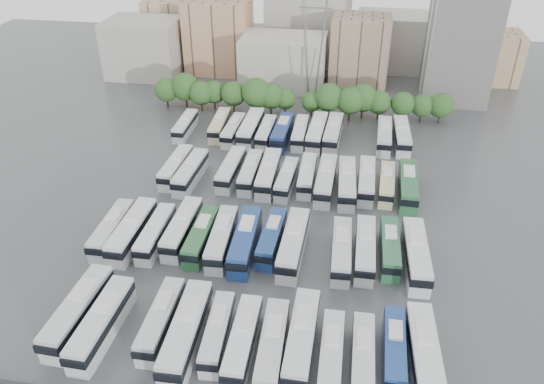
% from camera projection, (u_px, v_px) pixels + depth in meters
% --- Properties ---
extents(ground, '(220.00, 220.00, 0.00)m').
position_uv_depth(ground, '(266.00, 225.00, 80.61)').
color(ground, '#424447').
rests_on(ground, ground).
extents(tree_line, '(64.70, 7.70, 8.12)m').
position_uv_depth(tree_line, '(294.00, 96.00, 113.80)').
color(tree_line, black).
rests_on(tree_line, ground).
extents(city_buildings, '(102.00, 35.00, 20.00)m').
position_uv_depth(city_buildings, '(285.00, 40.00, 137.72)').
color(city_buildings, '#9E998E').
rests_on(city_buildings, ground).
extents(apartment_tower, '(14.00, 14.00, 26.00)m').
position_uv_depth(apartment_tower, '(461.00, 43.00, 117.73)').
color(apartment_tower, silver).
rests_on(apartment_tower, ground).
extents(electricity_pylon, '(9.00, 6.91, 33.83)m').
position_uv_depth(electricity_pylon, '(315.00, 20.00, 112.41)').
color(electricity_pylon, slate).
rests_on(electricity_pylon, ground).
extents(bus_r0_s1, '(3.42, 13.42, 4.18)m').
position_uv_depth(bus_r0_s1, '(79.00, 311.00, 62.39)').
color(bus_r0_s1, silver).
rests_on(bus_r0_s1, ground).
extents(bus_r0_s2, '(3.18, 13.01, 4.06)m').
position_uv_depth(bus_r0_s2, '(102.00, 323.00, 60.82)').
color(bus_r0_s2, silver).
rests_on(bus_r0_s2, ground).
extents(bus_r0_s4, '(2.69, 11.79, 3.69)m').
position_uv_depth(bus_r0_s4, '(161.00, 320.00, 61.50)').
color(bus_r0_s4, silver).
rests_on(bus_r0_s4, ground).
extents(bus_r0_s5, '(3.36, 13.77, 4.30)m').
position_uv_depth(bus_r0_s5, '(186.00, 332.00, 59.53)').
color(bus_r0_s5, silver).
rests_on(bus_r0_s5, ground).
extents(bus_r0_s6, '(2.93, 10.97, 3.41)m').
position_uv_depth(bus_r0_s6, '(217.00, 332.00, 60.02)').
color(bus_r0_s6, silver).
rests_on(bus_r0_s6, ground).
extents(bus_r0_s7, '(2.69, 11.84, 3.71)m').
position_uv_depth(bus_r0_s7, '(243.00, 341.00, 58.78)').
color(bus_r0_s7, white).
rests_on(bus_r0_s7, ground).
extents(bus_r0_s8, '(3.01, 12.18, 3.80)m').
position_uv_depth(bus_r0_s8, '(272.00, 346.00, 58.01)').
color(bus_r0_s8, silver).
rests_on(bus_r0_s8, ground).
extents(bus_r0_s9, '(3.00, 13.14, 4.11)m').
position_uv_depth(bus_r0_s9, '(302.00, 339.00, 58.74)').
color(bus_r0_s9, silver).
rests_on(bus_r0_s9, ground).
extents(bus_r0_s10, '(2.49, 11.21, 3.51)m').
position_uv_depth(bus_r0_s10, '(331.00, 355.00, 57.13)').
color(bus_r0_s10, silver).
rests_on(bus_r0_s10, ground).
extents(bus_r0_s11, '(2.45, 11.14, 3.49)m').
position_uv_depth(bus_r0_s11, '(363.00, 358.00, 56.82)').
color(bus_r0_s11, silver).
rests_on(bus_r0_s11, ground).
extents(bus_r0_s12, '(2.57, 10.88, 3.40)m').
position_uv_depth(bus_r0_s12, '(394.00, 349.00, 57.94)').
color(bus_r0_s12, navy).
rests_on(bus_r0_s12, ground).
extents(bus_r0_s13, '(3.44, 13.35, 4.15)m').
position_uv_depth(bus_r0_s13, '(424.00, 356.00, 56.64)').
color(bus_r0_s13, silver).
rests_on(bus_r0_s13, ground).
extents(bus_r1_s0, '(2.79, 12.05, 3.77)m').
position_uv_depth(bus_r1_s0, '(112.00, 229.00, 76.63)').
color(bus_r1_s0, silver).
rests_on(bus_r1_s0, ground).
extents(bus_r1_s1, '(3.03, 13.10, 4.10)m').
position_uv_depth(bus_r1_s1, '(132.00, 231.00, 76.08)').
color(bus_r1_s1, silver).
rests_on(bus_r1_s1, ground).
extents(bus_r1_s2, '(2.56, 11.62, 3.64)m').
position_uv_depth(bus_r1_s2, '(156.00, 233.00, 75.98)').
color(bus_r1_s2, silver).
rests_on(bus_r1_s2, ground).
extents(bus_r1_s3, '(2.86, 12.52, 3.92)m').
position_uv_depth(bus_r1_s3, '(182.00, 228.00, 76.78)').
color(bus_r1_s3, silver).
rests_on(bus_r1_s3, ground).
extents(bus_r1_s4, '(2.58, 11.67, 3.66)m').
position_uv_depth(bus_r1_s4, '(201.00, 236.00, 75.31)').
color(bus_r1_s4, '#2A6236').
rests_on(bus_r1_s4, ground).
extents(bus_r1_s5, '(3.29, 12.57, 3.91)m').
position_uv_depth(bus_r1_s5, '(222.00, 238.00, 74.70)').
color(bus_r1_s5, silver).
rests_on(bus_r1_s5, ground).
extents(bus_r1_s6, '(3.24, 13.18, 4.11)m').
position_uv_depth(bus_r1_s6, '(245.00, 240.00, 74.06)').
color(bus_r1_s6, navy).
rests_on(bus_r1_s6, ground).
extents(bus_r1_s7, '(2.95, 11.63, 3.62)m').
position_uv_depth(bus_r1_s7, '(272.00, 237.00, 75.09)').
color(bus_r1_s7, navy).
rests_on(bus_r1_s7, ground).
extents(bus_r1_s8, '(3.25, 13.47, 4.20)m').
position_uv_depth(bus_r1_s8, '(293.00, 244.00, 73.38)').
color(bus_r1_s8, silver).
rests_on(bus_r1_s8, ground).
extents(bus_r1_s10, '(2.97, 12.14, 3.79)m').
position_uv_depth(bus_r1_s10, '(341.00, 250.00, 72.48)').
color(bus_r1_s10, silver).
rests_on(bus_r1_s10, ground).
extents(bus_r1_s11, '(2.69, 12.24, 3.84)m').
position_uv_depth(bus_r1_s11, '(365.00, 249.00, 72.70)').
color(bus_r1_s11, silver).
rests_on(bus_r1_s11, ground).
extents(bus_r1_s12, '(2.61, 11.53, 3.61)m').
position_uv_depth(bus_r1_s12, '(390.00, 247.00, 73.11)').
color(bus_r1_s12, '#2D6B44').
rests_on(bus_r1_s12, ground).
extents(bus_r1_s13, '(3.28, 13.31, 4.15)m').
position_uv_depth(bus_r1_s13, '(416.00, 254.00, 71.39)').
color(bus_r1_s13, silver).
rests_on(bus_r1_s13, ground).
extents(bus_r2_s1, '(2.95, 12.04, 3.76)m').
position_uv_depth(bus_r2_s1, '(176.00, 167.00, 92.40)').
color(bus_r2_s1, silver).
rests_on(bus_r2_s1, ground).
extents(bus_r2_s2, '(3.25, 12.41, 3.86)m').
position_uv_depth(bus_r2_s2, '(191.00, 172.00, 90.80)').
color(bus_r2_s2, silver).
rests_on(bus_r2_s2, ground).
extents(bus_r2_s4, '(3.07, 12.19, 3.80)m').
position_uv_depth(bus_r2_s4, '(231.00, 169.00, 91.70)').
color(bus_r2_s4, silver).
rests_on(bus_r2_s4, ground).
extents(bus_r2_s5, '(2.61, 11.72, 3.67)m').
position_uv_depth(bus_r2_s5, '(250.00, 172.00, 90.99)').
color(bus_r2_s5, silver).
rests_on(bus_r2_s5, ground).
extents(bus_r2_s6, '(2.94, 12.91, 4.04)m').
position_uv_depth(bus_r2_s6, '(268.00, 173.00, 90.24)').
color(bus_r2_s6, silver).
rests_on(bus_r2_s6, ground).
extents(bus_r2_s7, '(2.98, 11.17, 3.47)m').
position_uv_depth(bus_r2_s7, '(287.00, 179.00, 89.16)').
color(bus_r2_s7, silver).
rests_on(bus_r2_s7, ground).
extents(bus_r2_s8, '(2.63, 11.49, 3.60)m').
position_uv_depth(bus_r2_s8, '(307.00, 175.00, 90.10)').
color(bus_r2_s8, white).
rests_on(bus_r2_s8, ground).
extents(bus_r2_s9, '(3.13, 13.07, 4.08)m').
position_uv_depth(bus_r2_s9, '(326.00, 180.00, 88.25)').
color(bus_r2_s9, silver).
rests_on(bus_r2_s9, ground).
extents(bus_r2_s10, '(3.36, 13.11, 4.08)m').
position_uv_depth(bus_r2_s10, '(347.00, 183.00, 87.54)').
color(bus_r2_s10, silver).
rests_on(bus_r2_s10, ground).
extents(bus_r2_s11, '(2.80, 12.25, 3.83)m').
position_uv_depth(bus_r2_s11, '(366.00, 180.00, 88.41)').
color(bus_r2_s11, silver).
rests_on(bus_r2_s11, ground).
extents(bus_r2_s12, '(2.94, 11.19, 3.48)m').
position_uv_depth(bus_r2_s12, '(387.00, 184.00, 87.82)').
color(bus_r2_s12, beige).
rests_on(bus_r2_s12, ground).
extents(bus_r2_s13, '(3.15, 12.93, 4.03)m').
position_uv_depth(bus_r2_s13, '(408.00, 185.00, 86.86)').
color(bus_r2_s13, '#2A6239').
rests_on(bus_r2_s13, ground).
extents(bus_r3_s0, '(2.51, 11.09, 3.47)m').
position_uv_depth(bus_r3_s0, '(185.00, 125.00, 107.36)').
color(bus_r3_s0, silver).
rests_on(bus_r3_s0, ground).
extents(bus_r3_s2, '(3.04, 11.86, 3.69)m').
position_uv_depth(bus_r3_s2, '(220.00, 125.00, 107.31)').
color(bus_r3_s2, beige).
rests_on(bus_r3_s2, ground).
extents(bus_r3_s3, '(2.94, 11.49, 3.58)m').
position_uv_depth(bus_r3_s3, '(234.00, 130.00, 105.43)').
color(bus_r3_s3, silver).
rests_on(bus_r3_s3, ground).
extents(bus_r3_s4, '(3.19, 13.49, 4.22)m').
position_uv_depth(bus_r3_s4, '(251.00, 128.00, 105.41)').
color(bus_r3_s4, white).
rests_on(bus_r3_s4, ground).
extents(bus_r3_s5, '(2.64, 11.35, 3.55)m').
position_uv_depth(bus_r3_s5, '(266.00, 132.00, 104.57)').
color(bus_r3_s5, silver).
rests_on(bus_r3_s5, ground).
extents(bus_r3_s6, '(3.17, 12.80, 3.99)m').
position_uv_depth(bus_r3_s6, '(282.00, 132.00, 104.19)').
color(bus_r3_s6, navy).
rests_on(bus_r3_s6, ground).
extents(bus_r3_s7, '(2.63, 11.55, 3.62)m').
position_uv_depth(bus_r3_s7, '(300.00, 132.00, 104.41)').
color(bus_r3_s7, silver).
rests_on(bus_r3_s7, ground).
extents(bus_r3_s8, '(3.44, 13.34, 4.15)m').
position_uv_depth(bus_r3_s8, '(317.00, 132.00, 103.90)').
color(bus_r3_s8, silver).
rests_on(bus_r3_s8, ground).
extents(bus_r3_s9, '(3.43, 13.13, 4.08)m').
position_uv_depth(bus_r3_s9, '(333.00, 133.00, 103.78)').
color(bus_r3_s9, silver).
rests_on(bus_r3_s9, ground).
extents(bus_r3_s12, '(3.07, 12.56, 3.92)m').
position_uv_depth(bus_r3_s12, '(384.00, 136.00, 102.86)').
color(bus_r3_s12, silver).
rests_on(bus_r3_s12, ground).
extents(bus_r3_s13, '(3.15, 12.82, 4.00)m').
position_uv_depth(bus_r3_s13, '(402.00, 135.00, 102.79)').
color(bus_r3_s13, silver).
rests_on(bus_r3_s13, ground).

